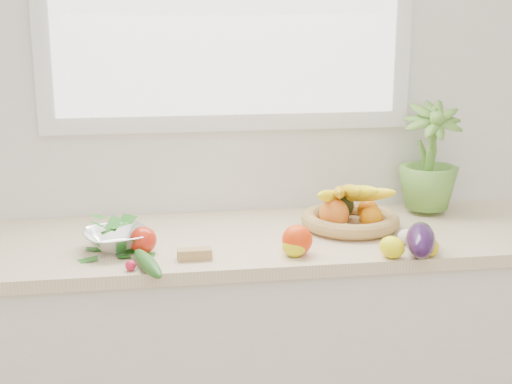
{
  "coord_description": "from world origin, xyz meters",
  "views": [
    {
      "loc": [
        -0.28,
        -0.25,
        1.61
      ],
      "look_at": [
        0.05,
        1.93,
        1.05
      ],
      "focal_mm": 50.0,
      "sensor_mm": 36.0,
      "label": 1
    }
  ],
  "objects": [
    {
      "name": "back_wall",
      "position": [
        0.0,
        2.25,
        1.35
      ],
      "size": [
        4.5,
        0.02,
        2.7
      ],
      "primitive_type": "cube",
      "color": "white",
      "rests_on": "ground"
    },
    {
      "name": "counter_cabinet",
      "position": [
        0.0,
        1.95,
        0.43
      ],
      "size": [
        2.2,
        0.58,
        0.86
      ],
      "primitive_type": "cube",
      "color": "silver",
      "rests_on": "ground"
    },
    {
      "name": "countertop",
      "position": [
        0.0,
        1.95,
        0.88
      ],
      "size": [
        2.24,
        0.62,
        0.04
      ],
      "primitive_type": "cube",
      "color": "beige",
      "rests_on": "counter_cabinet"
    },
    {
      "name": "orange_loose",
      "position": [
        0.15,
        1.74,
        0.95
      ],
      "size": [
        0.11,
        0.11,
        0.09
      ],
      "primitive_type": "sphere",
      "rotation": [
        0.0,
        0.0,
        -0.18
      ],
      "color": "#F53807",
      "rests_on": "countertop"
    },
    {
      "name": "lemon_a",
      "position": [
        0.42,
        1.67,
        0.93
      ],
      "size": [
        0.1,
        0.1,
        0.07
      ],
      "primitive_type": "ellipsoid",
      "rotation": [
        0.0,
        0.0,
        0.55
      ],
      "color": "#F4ED0D",
      "rests_on": "countertop"
    },
    {
      "name": "lemon_b",
      "position": [
        0.53,
        1.67,
        0.93
      ],
      "size": [
        0.06,
        0.08,
        0.06
      ],
      "primitive_type": "ellipsoid",
      "rotation": [
        0.0,
        0.0,
        -0.1
      ],
      "color": "yellow",
      "rests_on": "countertop"
    },
    {
      "name": "lemon_c",
      "position": [
        0.13,
        1.72,
        0.93
      ],
      "size": [
        0.1,
        0.09,
        0.06
      ],
      "primitive_type": "ellipsoid",
      "rotation": [
        0.0,
        0.0,
        0.89
      ],
      "color": "yellow",
      "rests_on": "countertop"
    },
    {
      "name": "apple",
      "position": [
        -0.31,
        1.82,
        0.94
      ],
      "size": [
        0.09,
        0.09,
        0.08
      ],
      "primitive_type": "sphere",
      "rotation": [
        0.0,
        0.0,
        -0.05
      ],
      "color": "red",
      "rests_on": "countertop"
    },
    {
      "name": "ginger",
      "position": [
        -0.16,
        1.74,
        0.92
      ],
      "size": [
        0.1,
        0.04,
        0.03
      ],
      "primitive_type": "cube",
      "rotation": [
        0.0,
        0.0,
        0.03
      ],
      "color": "tan",
      "rests_on": "countertop"
    },
    {
      "name": "garlic_a",
      "position": [
        0.34,
        1.89,
        0.92
      ],
      "size": [
        0.06,
        0.06,
        0.04
      ],
      "primitive_type": "ellipsoid",
      "rotation": [
        0.0,
        0.0,
        -0.08
      ],
      "color": "white",
      "rests_on": "countertop"
    },
    {
      "name": "garlic_b",
      "position": [
        0.32,
        2.0,
        0.92
      ],
      "size": [
        0.06,
        0.06,
        0.04
      ],
      "primitive_type": "ellipsoid",
      "rotation": [
        0.0,
        0.0,
        -0.43
      ],
      "color": "white",
      "rests_on": "countertop"
    },
    {
      "name": "garlic_c",
      "position": [
        0.51,
        1.79,
        0.92
      ],
      "size": [
        0.07,
        0.07,
        0.05
      ],
      "primitive_type": "ellipsoid",
      "rotation": [
        0.0,
        0.0,
        -0.36
      ],
      "color": "silver",
      "rests_on": "countertop"
    },
    {
      "name": "eggplant",
      "position": [
        0.51,
        1.69,
        0.95
      ],
      "size": [
        0.16,
        0.24,
        0.09
      ],
      "primitive_type": "ellipsoid",
      "rotation": [
        0.0,
        0.0,
        -0.35
      ],
      "color": "#280F39",
      "rests_on": "countertop"
    },
    {
      "name": "cucumber",
      "position": [
        -0.3,
        1.67,
        0.92
      ],
      "size": [
        0.11,
        0.24,
        0.04
      ],
      "primitive_type": "ellipsoid",
      "rotation": [
        0.0,
        0.0,
        0.28
      ],
      "color": "#255117",
      "rests_on": "countertop"
    },
    {
      "name": "radish",
      "position": [
        -0.35,
        1.68,
        0.92
      ],
      "size": [
        0.03,
        0.03,
        0.03
      ],
      "primitive_type": "sphere",
      "rotation": [
        0.0,
        0.0,
        0.12
      ],
      "color": "red",
      "rests_on": "countertop"
    },
    {
      "name": "potted_herb",
      "position": [
        0.7,
        2.12,
        1.11
      ],
      "size": [
        0.24,
        0.24,
        0.38
      ],
      "primitive_type": "imported",
      "rotation": [
        0.0,
        0.0,
        -0.14
      ],
      "color": "#5F9837",
      "rests_on": "countertop"
    },
    {
      "name": "fruit_basket",
      "position": [
        0.38,
        1.98,
        0.95
      ],
      "size": [
        0.34,
        0.34,
        0.18
      ],
      "color": "tan",
      "rests_on": "countertop"
    },
    {
      "name": "colander_with_spinach",
      "position": [
        -0.39,
        1.86,
        0.96
      ],
      "size": [
        0.25,
        0.25,
        0.11
      ],
      "color": "silver",
      "rests_on": "countertop"
    }
  ]
}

